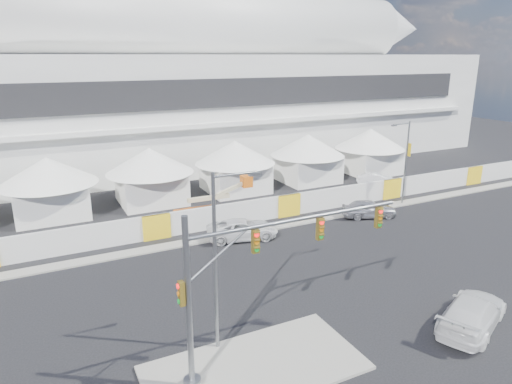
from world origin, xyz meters
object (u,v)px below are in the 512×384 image
pickup_near (472,313)px  streetlight_median (220,251)px  sedan_silver (369,209)px  streetlight_curb (405,157)px  lot_car_a (376,179)px  pickup_curb (243,229)px  boom_lift (203,210)px  traffic_mast (238,285)px

pickup_near → streetlight_median: bearing=47.0°
sedan_silver → streetlight_median: size_ratio=0.54×
pickup_near → streetlight_curb: streetlight_curb is taller
streetlight_median → streetlight_curb: (24.21, 13.30, -0.53)m
pickup_near → lot_car_a: bearing=-54.6°
pickup_curb → sedan_silver: bearing=-79.7°
streetlight_curb → boom_lift: bearing=167.2°
streetlight_curb → sedan_silver: bearing=-163.7°
pickup_curb → streetlight_curb: size_ratio=0.69×
sedan_silver → streetlight_median: streetlight_median is taller
traffic_mast → streetlight_median: bearing=88.4°
streetlight_curb → boom_lift: (-18.74, 4.25, -3.71)m
streetlight_median → boom_lift: streetlight_median is taller
traffic_mast → streetlight_curb: 28.79m
pickup_near → streetlight_median: (-12.53, 4.27, 4.34)m
sedan_silver → traffic_mast: bearing=146.1°
pickup_curb → pickup_near: (5.71, -16.57, 0.10)m
pickup_near → lot_car_a: pickup_near is taller
pickup_curb → traffic_mast: (-6.88, -14.49, 3.75)m
pickup_curb → streetlight_median: size_ratio=0.63×
pickup_near → streetlight_median: streetlight_median is taller
lot_car_a → traffic_mast: traffic_mast is taller
streetlight_median → streetlight_curb: size_ratio=1.09×
pickup_curb → streetlight_median: bearing=163.8°
sedan_silver → pickup_curb: (-12.15, 0.54, -0.03)m
pickup_curb → lot_car_a: 21.05m
boom_lift → pickup_curb: bearing=-74.2°
lot_car_a → pickup_near: bearing=179.5°
lot_car_a → pickup_curb: bearing=140.3°
pickup_curb → streetlight_curb: 17.85m
sedan_silver → lot_car_a: 10.92m
streetlight_median → lot_car_a: bearing=36.5°
lot_car_a → boom_lift: boom_lift is taller
pickup_curb → traffic_mast: 16.48m
streetlight_median → streetlight_curb: bearing=28.8°
sedan_silver → traffic_mast: traffic_mast is taller
streetlight_median → traffic_mast: bearing=-91.6°
streetlight_median → boom_lift: bearing=72.7°
lot_car_a → traffic_mast: bearing=159.3°
pickup_near → pickup_curb: bearing=-5.2°
sedan_silver → boom_lift: bearing=86.7°
sedan_silver → lot_car_a: (7.59, 7.86, -0.12)m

